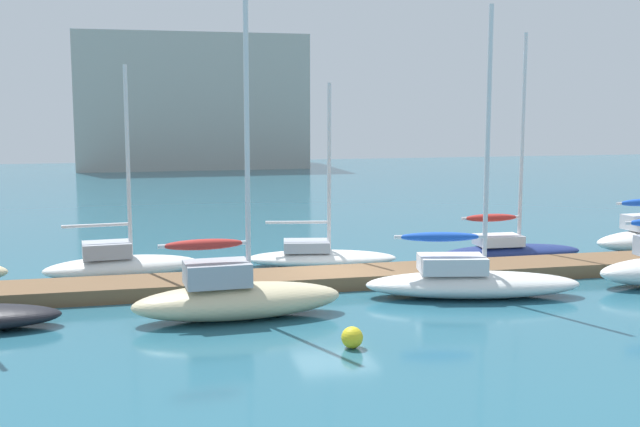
{
  "coord_description": "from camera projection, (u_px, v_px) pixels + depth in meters",
  "views": [
    {
      "loc": [
        -6.03,
        -23.31,
        5.49
      ],
      "look_at": [
        0.0,
        2.0,
        2.0
      ],
      "focal_mm": 43.92,
      "sensor_mm": 36.0,
      "label": 1
    }
  ],
  "objects": [
    {
      "name": "ground_plane",
      "position": [
        335.0,
        285.0,
        24.59
      ],
      "size": [
        120.0,
        120.0,
        0.0
      ],
      "primitive_type": "plane",
      "color": "#286075"
    },
    {
      "name": "dock_pier",
      "position": [
        335.0,
        278.0,
        24.56
      ],
      "size": [
        30.0,
        2.04,
        0.43
      ],
      "primitive_type": "cube",
      "color": "brown",
      "rests_on": "ground_plane"
    },
    {
      "name": "sailboat_2",
      "position": [
        121.0,
        264.0,
        25.39
      ],
      "size": [
        5.16,
        2.1,
        6.88
      ],
      "rotation": [
        0.0,
        0.0,
        0.08
      ],
      "color": "white",
      "rests_on": "ground_plane"
    },
    {
      "name": "sailboat_3",
      "position": [
        235.0,
        295.0,
        20.53
      ],
      "size": [
        5.64,
        2.04,
        8.35
      ],
      "rotation": [
        0.0,
        0.0,
        0.06
      ],
      "color": "beige",
      "rests_on": "ground_plane"
    },
    {
      "name": "sailboat_4",
      "position": [
        320.0,
        255.0,
        27.41
      ],
      "size": [
        5.51,
        2.68,
        6.37
      ],
      "rotation": [
        0.0,
        0.0,
        -0.19
      ],
      "color": "white",
      "rests_on": "ground_plane"
    },
    {
      "name": "sailboat_5",
      "position": [
        470.0,
        279.0,
        22.91
      ],
      "size": [
        6.55,
        3.05,
        8.41
      ],
      "rotation": [
        0.0,
        0.0,
        -0.2
      ],
      "color": "white",
      "rests_on": "ground_plane"
    },
    {
      "name": "sailboat_6",
      "position": [
        510.0,
        247.0,
        28.44
      ],
      "size": [
        5.38,
        1.72,
        8.15
      ],
      "rotation": [
        0.0,
        0.0,
        -0.03
      ],
      "color": "navy",
      "rests_on": "ground_plane"
    },
    {
      "name": "mooring_buoy_yellow",
      "position": [
        352.0,
        337.0,
        18.04
      ],
      "size": [
        0.51,
        0.51,
        0.51
      ],
      "primitive_type": "sphere",
      "color": "yellow",
      "rests_on": "ground_plane"
    },
    {
      "name": "harbor_building_distant",
      "position": [
        190.0,
        102.0,
        75.2
      ],
      "size": [
        20.71,
        13.17,
        12.18
      ],
      "primitive_type": "cube",
      "color": "#ADA89E",
      "rests_on": "ground_plane"
    }
  ]
}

